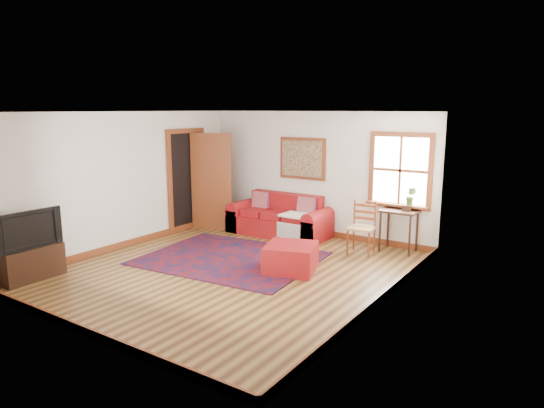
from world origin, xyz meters
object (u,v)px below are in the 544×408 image
Objects in this scene: red_leather_sofa at (280,221)px; ladder_back_chair at (362,225)px; side_table at (399,217)px; media_cabinet at (31,263)px; red_ottoman at (291,258)px.

ladder_back_chair is (1.93, -0.29, 0.24)m from red_leather_sofa.
media_cabinet is at bearing -132.45° from side_table.
ladder_back_chair reaches higher than media_cabinet.
media_cabinet is at bearing -131.79° from ladder_back_chair.
ladder_back_chair is (-0.50, -0.46, -0.13)m from side_table.
side_table reaches higher than media_cabinet.
ladder_back_chair is at bearing -137.67° from side_table.
side_table is (1.03, 2.02, 0.43)m from red_ottoman.
ladder_back_chair reaches higher than red_ottoman.
red_ottoman is 2.31m from side_table.
media_cabinet is (-3.09, -2.49, 0.03)m from red_ottoman.
ladder_back_chair is at bearing -8.55° from red_leather_sofa.
red_leather_sofa is 2.31× the size of media_cabinet.
ladder_back_chair is at bearing 52.62° from red_ottoman.
red_ottoman is 3.97m from media_cabinet.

